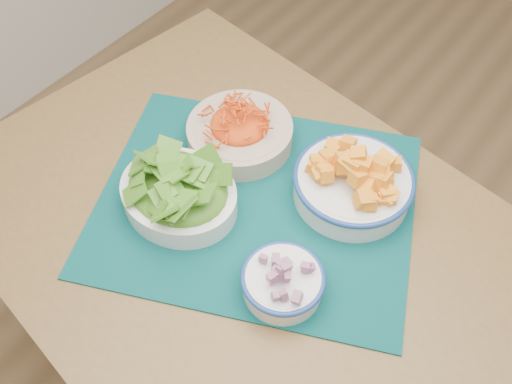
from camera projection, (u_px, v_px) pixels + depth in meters
ground at (389, 383)px, 1.62m from camera, size 4.00×4.00×0.00m
table at (258, 266)px, 1.11m from camera, size 1.28×0.95×0.75m
placemat at (256, 202)px, 1.07m from camera, size 0.73×0.67×0.00m
carrot_bowl at (240, 129)px, 1.13m from camera, size 0.28×0.28×0.09m
squash_bowl at (354, 177)px, 1.04m from camera, size 0.26×0.26×0.11m
lettuce_bowl at (178, 189)px, 1.03m from camera, size 0.23×0.20×0.10m
onion_bowl at (283, 280)px, 0.93m from camera, size 0.16×0.16×0.07m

